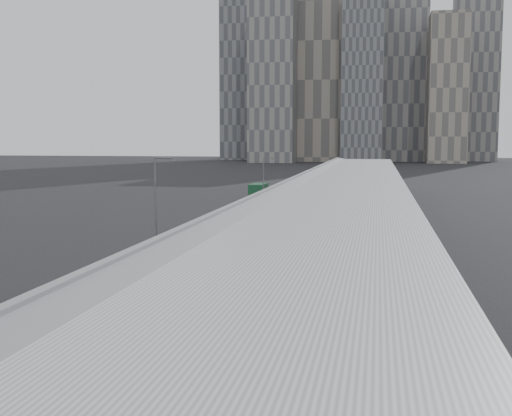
% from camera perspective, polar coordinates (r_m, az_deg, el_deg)
% --- Properties ---
extents(sidewalk, '(10.00, 170.00, 0.12)m').
position_cam_1_polar(sidewalk, '(71.04, 4.83, -3.03)').
color(sidewalk, gray).
rests_on(sidewalk, ground).
extents(lane_line, '(0.12, 160.00, 0.02)m').
position_cam_1_polar(lane_line, '(72.87, -3.42, -2.83)').
color(lane_line, gold).
rests_on(lane_line, ground).
extents(depot, '(12.45, 160.40, 7.20)m').
position_cam_1_polar(depot, '(70.28, 8.09, -0.33)').
color(depot, gray).
rests_on(depot, ground).
extents(skyline, '(145.00, 64.00, 120.00)m').
position_cam_1_polar(skyline, '(341.77, 7.67, 12.71)').
color(skyline, slate).
rests_on(skyline, ground).
extents(bus_0, '(3.33, 13.81, 4.01)m').
position_cam_1_polar(bus_0, '(27.69, -20.58, -14.67)').
color(bus_0, '#909398').
rests_on(bus_0, ground).
extents(bus_1, '(2.92, 12.15, 3.53)m').
position_cam_1_polar(bus_1, '(40.47, -10.80, -8.08)').
color(bus_1, black).
rests_on(bus_1, ground).
extents(bus_2, '(3.11, 14.02, 4.08)m').
position_cam_1_polar(bus_2, '(50.87, -4.80, -4.79)').
color(bus_2, white).
rests_on(bus_2, ground).
extents(bus_3, '(3.09, 12.31, 3.57)m').
position_cam_1_polar(bus_3, '(65.29, -1.51, -2.54)').
color(bus_3, gray).
rests_on(bus_3, ground).
extents(bus_4, '(2.73, 12.19, 3.55)m').
position_cam_1_polar(bus_4, '(76.78, -0.21, -1.24)').
color(bus_4, '#B8BBC3').
rests_on(bus_4, ground).
extents(bus_5, '(3.61, 14.17, 4.10)m').
position_cam_1_polar(bus_5, '(93.44, 2.01, 0.22)').
color(bus_5, black).
rests_on(bus_5, ground).
extents(bus_6, '(2.72, 12.13, 3.54)m').
position_cam_1_polar(bus_6, '(107.83, 2.94, 0.88)').
color(bus_6, white).
rests_on(bus_6, ground).
extents(bus_7, '(3.10, 14.05, 4.09)m').
position_cam_1_polar(bus_7, '(121.87, 4.24, 1.59)').
color(bus_7, gray).
rests_on(bus_7, ground).
extents(bus_8, '(3.40, 12.58, 3.63)m').
position_cam_1_polar(bus_8, '(135.34, 4.62, 1.95)').
color(bus_8, '#9899A1').
rests_on(bus_8, ground).
extents(tree_0, '(1.38, 1.38, 3.52)m').
position_cam_1_polar(tree_0, '(25.25, -13.87, -13.88)').
color(tree_0, black).
rests_on(tree_0, ground).
extents(tree_1, '(1.91, 1.91, 4.66)m').
position_cam_1_polar(tree_1, '(45.46, -2.54, -3.58)').
color(tree_1, black).
rests_on(tree_1, ground).
extents(tree_2, '(1.93, 1.93, 4.70)m').
position_cam_1_polar(tree_2, '(71.91, 2.43, 0.03)').
color(tree_2, black).
rests_on(tree_2, ground).
extents(tree_3, '(1.85, 1.85, 4.88)m').
position_cam_1_polar(tree_3, '(99.49, 4.78, 1.83)').
color(tree_3, black).
rests_on(tree_3, ground).
extents(tree_4, '(1.96, 1.96, 4.19)m').
position_cam_1_polar(tree_4, '(120.54, 5.81, 2.22)').
color(tree_4, black).
rests_on(tree_4, ground).
extents(street_lamp_near, '(2.04, 0.22, 9.74)m').
position_cam_1_polar(street_lamp_near, '(59.97, -8.77, 0.54)').
color(street_lamp_near, '#59595E').
rests_on(street_lamp_near, ground).
extents(street_lamp_far, '(2.04, 0.22, 8.13)m').
position_cam_1_polar(street_lamp_far, '(114.54, 0.78, 2.83)').
color(street_lamp_far, '#59595E').
rests_on(street_lamp_far, ground).
extents(shipping_container, '(2.83, 6.40, 2.89)m').
position_cam_1_polar(shipping_container, '(122.62, 0.21, 1.50)').
color(shipping_container, '#133F24').
rests_on(shipping_container, ground).
extents(suv, '(4.95, 6.81, 1.72)m').
position_cam_1_polar(suv, '(142.88, 2.80, 1.91)').
color(suv, black).
rests_on(suv, ground).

